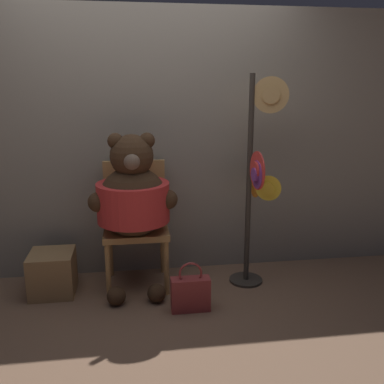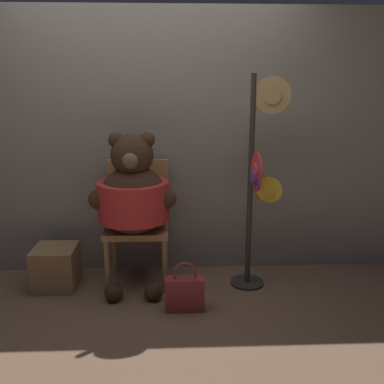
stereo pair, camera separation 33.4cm
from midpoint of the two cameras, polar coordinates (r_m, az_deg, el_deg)
ground_plane at (r=3.51m, az=-2.89°, el=-13.61°), size 14.00×14.00×0.00m
wall_back at (r=3.71m, az=-3.04°, el=6.33°), size 8.00×0.10×2.26m
chair at (r=3.60m, az=-4.62°, el=-3.29°), size 0.51×0.48×1.02m
teddy_bear at (r=3.38m, az=-5.05°, el=-0.57°), size 0.69×0.61×1.28m
hat_display_rack at (r=3.41m, az=11.44°, el=1.06°), size 0.41×0.56×1.72m
handbag_on_ground at (r=3.24m, az=2.06°, el=-13.37°), size 0.29×0.11×0.38m
wooden_crate at (r=3.69m, az=-15.23°, el=-9.68°), size 0.34×0.34×0.34m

